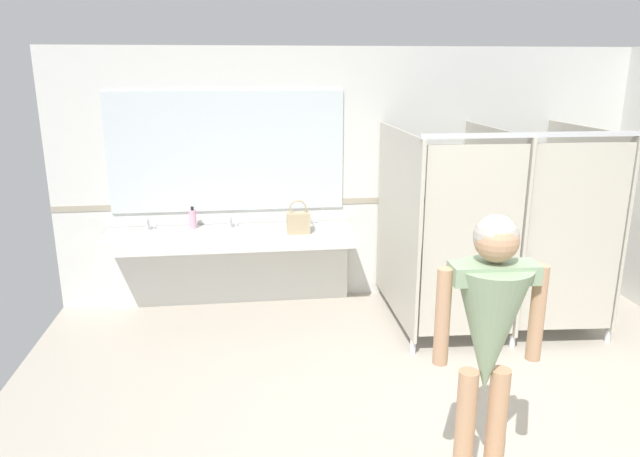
# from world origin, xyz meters

# --- Properties ---
(wall_back) EXTENTS (6.28, 0.12, 2.62)m
(wall_back) POSITION_xyz_m (0.00, 3.15, 1.31)
(wall_back) COLOR silver
(wall_back) RESTS_ON ground_plane
(wall_back_tile_band) EXTENTS (6.28, 0.01, 0.06)m
(wall_back_tile_band) POSITION_xyz_m (0.00, 3.09, 1.05)
(wall_back_tile_band) COLOR #9E937F
(wall_back_tile_band) RESTS_ON wall_back
(vanity_counter) EXTENTS (2.45, 0.55, 0.96)m
(vanity_counter) POSITION_xyz_m (-1.38, 2.89, 0.62)
(vanity_counter) COLOR silver
(vanity_counter) RESTS_ON ground_plane
(mirror_panel) EXTENTS (2.35, 0.02, 1.20)m
(mirror_panel) POSITION_xyz_m (-1.38, 3.08, 1.59)
(mirror_panel) COLOR silver
(mirror_panel) RESTS_ON wall_back
(bathroom_stalls) EXTENTS (1.88, 1.49, 1.91)m
(bathroom_stalls) POSITION_xyz_m (1.10, 2.14, 1.00)
(bathroom_stalls) COLOR #B2AD9E
(bathroom_stalls) RESTS_ON ground_plane
(person_standing) EXTENTS (0.59, 0.41, 1.70)m
(person_standing) POSITION_xyz_m (0.05, -0.12, 1.08)
(person_standing) COLOR tan
(person_standing) RESTS_ON ground_plane
(handbag) EXTENTS (0.22, 0.15, 0.33)m
(handbag) POSITION_xyz_m (-0.71, 2.66, 0.96)
(handbag) COLOR tan
(handbag) RESTS_ON vanity_counter
(soap_dispenser) EXTENTS (0.07, 0.07, 0.22)m
(soap_dispenser) POSITION_xyz_m (-1.75, 2.96, 0.94)
(soap_dispenser) COLOR #D899B2
(soap_dispenser) RESTS_ON vanity_counter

